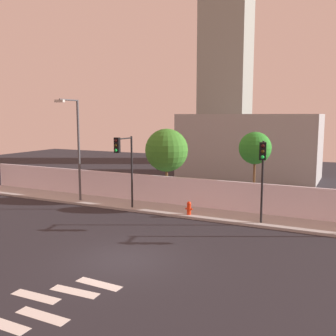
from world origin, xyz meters
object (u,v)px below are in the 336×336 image
traffic_light_left (124,157)px  roadside_tree_leftmost (167,150)px  roadside_tree_midleft (255,148)px  traffic_light_center (262,165)px  street_lamp_curbside (76,141)px  fire_hydrant (189,208)px

traffic_light_left → roadside_tree_leftmost: (0.87, 4.08, 0.08)m
roadside_tree_leftmost → roadside_tree_midleft: size_ratio=1.02×
roadside_tree_leftmost → traffic_light_center: bearing=-27.1°
traffic_light_left → street_lamp_curbside: street_lamp_curbside is taller
traffic_light_left → roadside_tree_midleft: bearing=30.4°
traffic_light_left → traffic_light_center: traffic_light_left is taller
roadside_tree_leftmost → roadside_tree_midleft: 6.10m
street_lamp_curbside → roadside_tree_leftmost: 6.11m
traffic_light_center → street_lamp_curbside: 12.51m
street_lamp_curbside → fire_hydrant: street_lamp_curbside is taller
street_lamp_curbside → fire_hydrant: (8.19, -0.03, -3.64)m
traffic_light_center → roadside_tree_midleft: size_ratio=0.90×
roadside_tree_midleft → roadside_tree_leftmost: bearing=-180.0°
traffic_light_left → roadside_tree_leftmost: bearing=78.0°
traffic_light_center → roadside_tree_midleft: bearing=109.1°
traffic_light_left → roadside_tree_leftmost: 4.17m
street_lamp_curbside → roadside_tree_midleft: bearing=16.6°
traffic_light_left → fire_hydrant: 4.96m
traffic_light_left → roadside_tree_midleft: (6.95, 4.08, 0.44)m
street_lamp_curbside → roadside_tree_midleft: 11.66m
traffic_light_center → fire_hydrant: size_ratio=5.67×
traffic_light_center → roadside_tree_leftmost: roadside_tree_leftmost is taller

